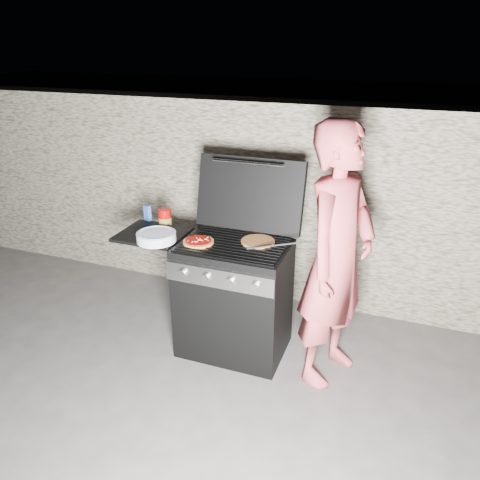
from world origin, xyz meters
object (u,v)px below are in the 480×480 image
(pizza_topped, at_px, (198,241))
(sauce_jar, at_px, (165,218))
(gas_grill, at_px, (204,293))
(person, at_px, (337,258))

(pizza_topped, height_order, sauce_jar, sauce_jar)
(pizza_topped, xyz_separation_m, sauce_jar, (-0.38, 0.20, 0.05))
(gas_grill, bearing_deg, sauce_jar, 160.83)
(gas_grill, xyz_separation_m, person, (1.00, -0.01, 0.47))
(pizza_topped, bearing_deg, gas_grill, 91.82)
(gas_grill, bearing_deg, person, -0.67)
(gas_grill, relative_size, person, 0.72)
(sauce_jar, height_order, person, person)
(person, bearing_deg, pizza_topped, 113.06)
(pizza_topped, relative_size, person, 0.12)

